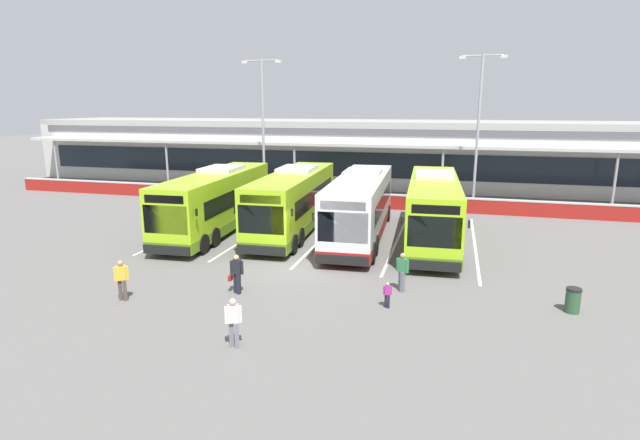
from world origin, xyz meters
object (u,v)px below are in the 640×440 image
(coach_bus_right_centre, at_px, (433,210))
(lamp_post_west, at_px, (263,120))
(coach_bus_leftmost, at_px, (217,202))
(coach_bus_centre, at_px, (360,207))
(pedestrian_in_dark_coat, at_px, (122,279))
(pedestrian_with_handbag, at_px, (236,273))
(pedestrian_approaching_bus, at_px, (402,271))
(coach_bus_left_centre, at_px, (294,202))
(pedestrian_child, at_px, (387,294))
(litter_bin, at_px, (573,300))
(lamp_post_centre, at_px, (479,121))
(pedestrian_near_bin, at_px, (233,321))

(coach_bus_right_centre, height_order, lamp_post_west, lamp_post_west)
(coach_bus_leftmost, height_order, coach_bus_centre, same)
(coach_bus_right_centre, bearing_deg, pedestrian_in_dark_coat, -133.36)
(pedestrian_with_handbag, distance_m, pedestrian_approaching_bus, 6.70)
(coach_bus_left_centre, relative_size, pedestrian_child, 12.21)
(coach_bus_left_centre, xyz_separation_m, pedestrian_child, (6.99, -10.19, -1.24))
(coach_bus_right_centre, bearing_deg, coach_bus_centre, -176.83)
(coach_bus_centre, distance_m, pedestrian_approaching_bus, 8.52)
(coach_bus_left_centre, height_order, litter_bin, coach_bus_left_centre)
(coach_bus_centre, height_order, litter_bin, coach_bus_centre)
(coach_bus_left_centre, distance_m, pedestrian_approaching_bus, 11.14)
(lamp_post_west, bearing_deg, pedestrian_in_dark_coat, -82.82)
(coach_bus_right_centre, xyz_separation_m, lamp_post_centre, (2.53, 10.85, 4.50))
(pedestrian_in_dark_coat, xyz_separation_m, litter_bin, (16.65, 3.28, -0.41))
(pedestrian_in_dark_coat, bearing_deg, lamp_post_centre, 58.83)
(pedestrian_near_bin, bearing_deg, pedestrian_in_dark_coat, 157.51)
(pedestrian_in_dark_coat, relative_size, lamp_post_centre, 0.15)
(coach_bus_centre, bearing_deg, lamp_post_west, 133.01)
(coach_bus_left_centre, distance_m, lamp_post_centre, 15.70)
(pedestrian_in_dark_coat, bearing_deg, coach_bus_left_centre, 75.92)
(coach_bus_leftmost, distance_m, lamp_post_west, 12.35)
(lamp_post_centre, bearing_deg, pedestrian_approaching_bus, -100.07)
(pedestrian_near_bin, bearing_deg, coach_bus_left_centre, 100.75)
(coach_bus_centre, distance_m, pedestrian_near_bin, 14.15)
(coach_bus_leftmost, bearing_deg, pedestrian_near_bin, -61.68)
(coach_bus_right_centre, bearing_deg, lamp_post_centre, 76.88)
(coach_bus_centre, bearing_deg, pedestrian_in_dark_coat, -121.66)
(pedestrian_with_handbag, distance_m, pedestrian_child, 6.06)
(coach_bus_leftmost, bearing_deg, pedestrian_approaching_bus, -31.28)
(pedestrian_child, bearing_deg, pedestrian_with_handbag, -179.00)
(coach_bus_centre, relative_size, pedestrian_in_dark_coat, 7.57)
(pedestrian_child, height_order, pedestrian_approaching_bus, pedestrian_approaching_bus)
(pedestrian_with_handbag, bearing_deg, pedestrian_in_dark_coat, -155.15)
(pedestrian_child, distance_m, lamp_post_west, 24.80)
(coach_bus_left_centre, height_order, pedestrian_with_handbag, coach_bus_left_centre)
(coach_bus_right_centre, relative_size, lamp_post_centre, 1.11)
(coach_bus_left_centre, xyz_separation_m, litter_bin, (13.60, -8.86, -1.32))
(coach_bus_leftmost, relative_size, coach_bus_right_centre, 1.00)
(coach_bus_left_centre, relative_size, coach_bus_centre, 1.00)
(coach_bus_centre, distance_m, litter_bin, 12.70)
(pedestrian_with_handbag, relative_size, pedestrian_child, 1.61)
(coach_bus_leftmost, height_order, pedestrian_with_handbag, coach_bus_leftmost)
(coach_bus_leftmost, distance_m, litter_bin, 19.66)
(pedestrian_with_handbag, xyz_separation_m, pedestrian_approaching_bus, (6.41, 1.96, 0.02))
(coach_bus_right_centre, relative_size, pedestrian_near_bin, 7.57)
(coach_bus_right_centre, bearing_deg, litter_bin, -57.69)
(pedestrian_child, relative_size, litter_bin, 1.08)
(coach_bus_leftmost, bearing_deg, lamp_post_west, 97.09)
(coach_bus_centre, xyz_separation_m, pedestrian_in_dark_coat, (-7.19, -11.65, -0.91))
(coach_bus_left_centre, bearing_deg, pedestrian_child, -55.58)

